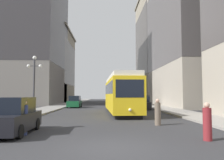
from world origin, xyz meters
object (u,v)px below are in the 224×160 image
parked_car_right_far (142,103)px  parked_car_left_near (75,102)px  streetcar (121,93)px  parked_car_left_mid (13,117)px  pedestrian_crossing_far (207,123)px  pedestrian_crossing_near (158,113)px  lamp_post_left_near (34,76)px  pedestrian_on_sidewalk (24,119)px  transit_bus (130,95)px

parked_car_right_far → parked_car_left_near: bearing=-22.3°
streetcar → parked_car_left_near: streetcar is taller
parked_car_left_mid → pedestrian_crossing_far: size_ratio=2.74×
parked_car_right_far → pedestrian_crossing_near: size_ratio=2.95×
streetcar → lamp_post_left_near: 8.80m
parked_car_left_near → pedestrian_crossing_far: size_ratio=2.76×
parked_car_left_mid → pedestrian_crossing_far: 9.24m
parked_car_left_near → lamp_post_left_near: 14.67m
parked_car_left_mid → pedestrian_on_sidewalk: bearing=-31.1°
transit_bus → pedestrian_crossing_near: bearing=-91.5°
parked_car_left_near → streetcar: bearing=-61.0°
transit_bus → parked_car_right_far: size_ratio=2.39×
parked_car_left_mid → pedestrian_crossing_near: 8.54m
parked_car_right_far → pedestrian_crossing_near: (-1.75, -16.12, -0.06)m
parked_car_left_mid → pedestrian_on_sidewalk: parked_car_left_mid is taller
parked_car_right_far → lamp_post_left_near: bearing=42.6°
parked_car_left_mid → transit_bus: bearing=71.9°
parked_car_right_far → parked_car_left_mid: bearing=66.1°
pedestrian_crossing_far → lamp_post_left_near: bearing=-62.8°
parked_car_left_near → pedestrian_crossing_far: (9.02, -25.71, -0.09)m
pedestrian_on_sidewalk → pedestrian_crossing_far: bearing=-8.9°
pedestrian_crossing_far → pedestrian_crossing_near: bearing=-95.2°
transit_bus → parked_car_left_mid: size_ratio=2.69×
streetcar → pedestrian_crossing_far: streetcar is taller
lamp_post_left_near → streetcar: bearing=17.9°
parked_car_left_near → lamp_post_left_near: size_ratio=0.82×
pedestrian_on_sidewalk → parked_car_left_mid: bearing=152.3°
pedestrian_crossing_far → lamp_post_left_near: (-10.92, 11.45, 2.97)m
parked_car_left_mid → pedestrian_on_sidewalk: size_ratio=2.63×
pedestrian_crossing_far → lamp_post_left_near: 16.10m
transit_bus → parked_car_left_mid: transit_bus is taller
pedestrian_on_sidewalk → lamp_post_left_near: lamp_post_left_near is taller
parked_car_left_near → parked_car_right_far: 10.86m
streetcar → parked_car_left_mid: size_ratio=2.92×
parked_car_left_near → parked_car_right_far: bearing=-25.2°
pedestrian_crossing_near → pedestrian_on_sidewalk: bearing=63.7°
parked_car_left_near → lamp_post_left_near: lamp_post_left_near is taller
streetcar → transit_bus: size_ratio=1.09×
pedestrian_on_sidewalk → parked_car_left_near: bearing=93.7°
parked_car_right_far → pedestrian_crossing_far: 21.03m
parked_car_right_far → pedestrian_crossing_near: parked_car_right_far is taller
streetcar → parked_car_left_near: (-6.32, 11.59, -1.26)m
parked_car_left_mid → parked_car_right_far: (9.80, 19.00, 0.00)m
pedestrian_crossing_far → pedestrian_on_sidewalk: (-8.32, 1.61, 0.03)m
streetcar → parked_car_left_mid: bearing=-119.9°
parked_car_left_near → lamp_post_left_near: (-1.90, -14.25, 2.88)m
pedestrian_crossing_near → pedestrian_on_sidewalk: same height
streetcar → pedestrian_crossing_near: streetcar is taller
parked_car_left_near → pedestrian_crossing_near: 22.32m
transit_bus → lamp_post_left_near: size_ratio=2.20×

